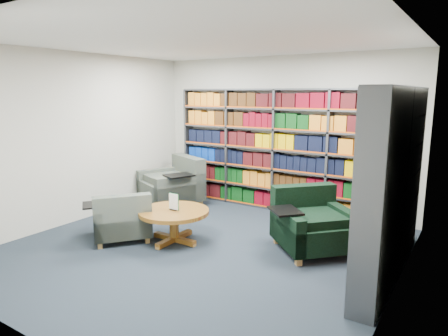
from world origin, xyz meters
The scene contains 7 objects.
room_shell centered at (0.00, 0.00, 1.40)m, with size 5.02×5.02×2.82m.
bookshelf_back centered at (0.00, 2.34, 1.10)m, with size 4.00×0.28×2.20m.
bookshelf_right centered at (2.34, 0.60, 1.10)m, with size 0.28×2.50×2.20m.
chair_teal_left centered at (-1.76, 1.57, 0.37)m, with size 1.35×1.32×0.91m.
chair_green_right centered at (1.28, 0.83, 0.34)m, with size 1.32×1.32×0.85m.
chair_teal_front centered at (-1.18, -0.35, 0.29)m, with size 1.13×1.13×0.73m.
coffee_table centered at (-0.48, 0.00, 0.38)m, with size 1.02×1.02×0.71m.
Camera 1 is at (3.14, -4.25, 2.15)m, focal length 32.00 mm.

